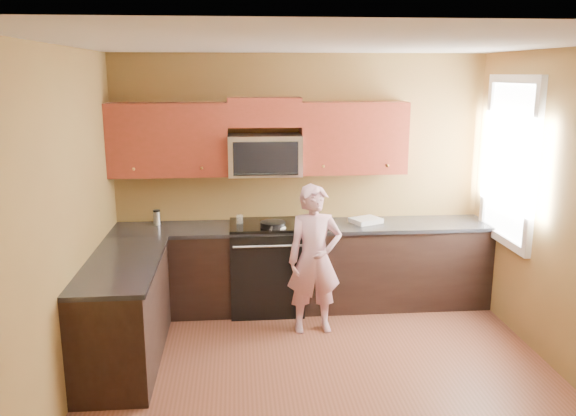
{
  "coord_description": "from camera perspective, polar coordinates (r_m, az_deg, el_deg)",
  "views": [
    {
      "loc": [
        -0.7,
        -4.28,
        2.5
      ],
      "look_at": [
        -0.2,
        1.3,
        1.2
      ],
      "focal_mm": 36.52,
      "sensor_mm": 36.0,
      "label": 1
    }
  ],
  "objects": [
    {
      "name": "upper_cab_left",
      "position": [
        6.24,
        -11.41,
        3.12
      ],
      "size": [
        1.22,
        0.33,
        0.75
      ],
      "primitive_type": null,
      "color": "maroon",
      "rests_on": "wall_back"
    },
    {
      "name": "cabinet_left_run",
      "position": [
        5.39,
        -15.65,
        -9.91
      ],
      "size": [
        0.6,
        1.6,
        0.88
      ],
      "primitive_type": "cube",
      "color": "black",
      "rests_on": "floor"
    },
    {
      "name": "woman",
      "position": [
        5.69,
        2.59,
        -5.02
      ],
      "size": [
        0.56,
        0.39,
        1.47
      ],
      "primitive_type": "imported",
      "rotation": [
        0.0,
        0.0,
        0.07
      ],
      "color": "#D56A8E",
      "rests_on": "floor"
    },
    {
      "name": "travel_mug",
      "position": [
        6.38,
        -12.62,
        -1.59
      ],
      "size": [
        0.08,
        0.08,
        0.16
      ],
      "primitive_type": null,
      "rotation": [
        0.0,
        0.0,
        -0.12
      ],
      "color": "silver",
      "rests_on": "countertop_back"
    },
    {
      "name": "toast_slice",
      "position": [
        6.18,
        1.41,
        -1.68
      ],
      "size": [
        0.11,
        0.11,
        0.01
      ],
      "primitive_type": "cube",
      "rotation": [
        0.0,
        0.0,
        0.02
      ],
      "color": "#B27F47",
      "rests_on": "countertop_back"
    },
    {
      "name": "window",
      "position": [
        6.16,
        20.81,
        4.28
      ],
      "size": [
        0.06,
        1.06,
        1.66
      ],
      "primitive_type": null,
      "color": "white",
      "rests_on": "wall_right"
    },
    {
      "name": "wall_front",
      "position": [
        2.64,
        11.0,
        -12.92
      ],
      "size": [
        4.0,
        0.0,
        4.0
      ],
      "primitive_type": "plane",
      "rotation": [
        -1.57,
        0.0,
        0.0
      ],
      "color": "brown",
      "rests_on": "ground"
    },
    {
      "name": "napkin_b",
      "position": [
        6.18,
        2.61,
        -1.44
      ],
      "size": [
        0.15,
        0.16,
        0.07
      ],
      "primitive_type": "ellipsoid",
      "rotation": [
        0.0,
        0.0,
        -0.29
      ],
      "color": "silver",
      "rests_on": "countertop_back"
    },
    {
      "name": "countertop_left",
      "position": [
        5.23,
        -15.85,
        -5.26
      ],
      "size": [
        0.62,
        1.6,
        0.04
      ],
      "primitive_type": "cube",
      "color": "black",
      "rests_on": "cabinet_left_run"
    },
    {
      "name": "dish_towel",
      "position": [
        6.36,
        7.58,
        -1.21
      ],
      "size": [
        0.37,
        0.35,
        0.05
      ],
      "primitive_type": "cube",
      "rotation": [
        0.0,
        0.0,
        0.44
      ],
      "color": "silver",
      "rests_on": "countertop_back"
    },
    {
      "name": "butter_tub",
      "position": [
        6.05,
        2.87,
        -2.09
      ],
      "size": [
        0.16,
        0.16,
        0.1
      ],
      "primitive_type": null,
      "rotation": [
        0.0,
        0.0,
        0.3
      ],
      "color": "gold",
      "rests_on": "countertop_back"
    },
    {
      "name": "glass_c",
      "position": [
        6.17,
        -4.72,
        -1.24
      ],
      "size": [
        0.07,
        0.07,
        0.12
      ],
      "primitive_type": "cylinder",
      "rotation": [
        0.0,
        0.0,
        0.0
      ],
      "color": "silver",
      "rests_on": "countertop_back"
    },
    {
      "name": "microwave",
      "position": [
        6.17,
        -2.26,
        3.27
      ],
      "size": [
        0.76,
        0.4,
        0.42
      ],
      "primitive_type": null,
      "color": "silver",
      "rests_on": "wall_back"
    },
    {
      "name": "frying_pan",
      "position": [
        6.01,
        -1.48,
        -1.87
      ],
      "size": [
        0.33,
        0.49,
        0.06
      ],
      "primitive_type": null,
      "rotation": [
        0.0,
        0.0,
        -0.15
      ],
      "color": "black",
      "rests_on": "stove"
    },
    {
      "name": "napkin_a",
      "position": [
        5.97,
        -0.72,
        -1.99
      ],
      "size": [
        0.12,
        0.13,
        0.06
      ],
      "primitive_type": "ellipsoid",
      "rotation": [
        0.0,
        0.0,
        0.11
      ],
      "color": "silver",
      "rests_on": "countertop_back"
    },
    {
      "name": "floor",
      "position": [
        5.0,
        3.77,
        -16.94
      ],
      "size": [
        4.0,
        4.0,
        0.0
      ],
      "primitive_type": "plane",
      "color": "brown",
      "rests_on": "ground"
    },
    {
      "name": "upper_cab_right",
      "position": [
        6.32,
        6.27,
        3.43
      ],
      "size": [
        1.12,
        0.33,
        0.75
      ],
      "primitive_type": null,
      "color": "maroon",
      "rests_on": "wall_back"
    },
    {
      "name": "wall_back",
      "position": [
        6.42,
        1.23,
        2.74
      ],
      "size": [
        4.0,
        0.0,
        4.0
      ],
      "primitive_type": "plane",
      "rotation": [
        1.57,
        0.0,
        0.0
      ],
      "color": "brown",
      "rests_on": "ground"
    },
    {
      "name": "upper_cab_over_mw",
      "position": [
        6.13,
        -2.34,
        9.32
      ],
      "size": [
        0.76,
        0.33,
        0.3
      ],
      "primitive_type": "cube",
      "color": "maroon",
      "rests_on": "wall_back"
    },
    {
      "name": "cabinet_back_run",
      "position": [
        6.36,
        1.48,
        -5.84
      ],
      "size": [
        4.0,
        0.6,
        0.88
      ],
      "primitive_type": "cube",
      "color": "black",
      "rests_on": "floor"
    },
    {
      "name": "countertop_back",
      "position": [
        6.22,
        1.52,
        -1.85
      ],
      "size": [
        4.0,
        0.62,
        0.04
      ],
      "primitive_type": "cube",
      "color": "black",
      "rests_on": "cabinet_back_run"
    },
    {
      "name": "wall_left",
      "position": [
        4.62,
        -21.33,
        -2.26
      ],
      "size": [
        0.0,
        4.0,
        4.0
      ],
      "primitive_type": "plane",
      "rotation": [
        1.57,
        0.0,
        1.57
      ],
      "color": "brown",
      "rests_on": "ground"
    },
    {
      "name": "ceiling",
      "position": [
        4.34,
        4.32,
        15.69
      ],
      "size": [
        4.0,
        4.0,
        0.0
      ],
      "primitive_type": "plane",
      "rotation": [
        3.14,
        0.0,
        0.0
      ],
      "color": "white",
      "rests_on": "ground"
    },
    {
      "name": "stove",
      "position": [
        6.29,
        -2.13,
        -5.71
      ],
      "size": [
        0.76,
        0.65,
        0.95
      ],
      "primitive_type": null,
      "color": "black",
      "rests_on": "floor"
    }
  ]
}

